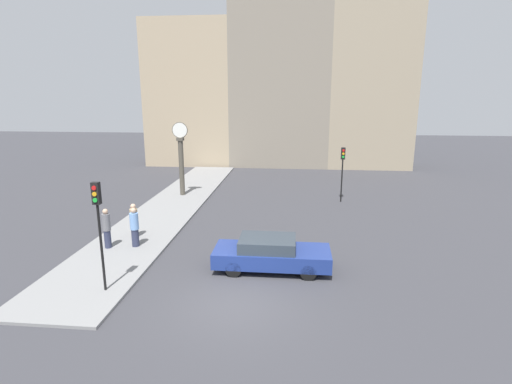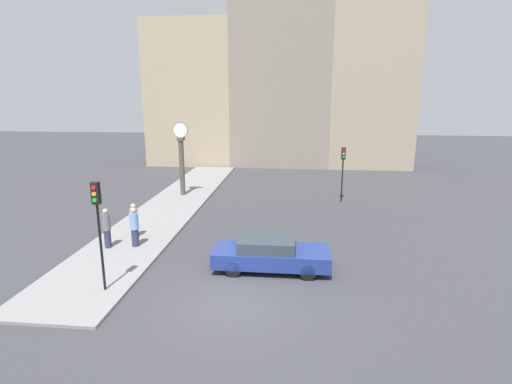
# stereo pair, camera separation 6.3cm
# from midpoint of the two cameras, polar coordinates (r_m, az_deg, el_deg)

# --- Properties ---
(ground_plane) EXTENTS (120.00, 120.00, 0.00)m
(ground_plane) POSITION_cam_midpoint_polar(r_m,az_deg,el_deg) (14.05, -3.06, -15.60)
(ground_plane) COLOR #38383D
(sidewalk_corner) EXTENTS (3.71, 27.07, 0.11)m
(sidewalk_corner) POSITION_cam_midpoint_polar(r_m,az_deg,el_deg) (25.78, -11.96, -1.91)
(sidewalk_corner) COLOR gray
(sidewalk_corner) RESTS_ON ground_plane
(building_row) EXTENTS (25.47, 5.00, 19.87)m
(building_row) POSITION_cam_midpoint_polar(r_m,az_deg,el_deg) (40.05, 3.45, 15.99)
(building_row) COLOR tan
(building_row) RESTS_ON ground_plane
(sedan_car) EXTENTS (4.65, 1.83, 1.34)m
(sedan_car) POSITION_cam_midpoint_polar(r_m,az_deg,el_deg) (16.20, 2.03, -8.75)
(sedan_car) COLOR navy
(sedan_car) RESTS_ON ground_plane
(traffic_light_near) EXTENTS (0.26, 0.24, 3.93)m
(traffic_light_near) POSITION_cam_midpoint_polar(r_m,az_deg,el_deg) (14.62, -21.73, -3.00)
(traffic_light_near) COLOR black
(traffic_light_near) RESTS_ON sidewalk_corner
(traffic_light_far) EXTENTS (0.26, 0.24, 3.58)m
(traffic_light_far) POSITION_cam_midpoint_polar(r_m,az_deg,el_deg) (26.41, 12.21, 4.06)
(traffic_light_far) COLOR black
(traffic_light_far) RESTS_ON ground_plane
(street_clock) EXTENTS (1.06, 0.44, 4.99)m
(street_clock) POSITION_cam_midpoint_polar(r_m,az_deg,el_deg) (27.72, -10.71, 4.57)
(street_clock) COLOR #4C473D
(street_clock) RESTS_ON sidewalk_corner
(pedestrian_blue_stripe) EXTENTS (0.39, 0.39, 1.82)m
(pedestrian_blue_stripe) POSITION_cam_midpoint_polar(r_m,az_deg,el_deg) (19.02, -17.05, -4.83)
(pedestrian_blue_stripe) COLOR #2D334C
(pedestrian_blue_stripe) RESTS_ON sidewalk_corner
(pedestrian_tan_coat) EXTENTS (0.36, 0.36, 1.68)m
(pedestrian_tan_coat) POSITION_cam_midpoint_polar(r_m,az_deg,el_deg) (20.26, -17.11, -3.90)
(pedestrian_tan_coat) COLOR #2D334C
(pedestrian_tan_coat) RESTS_ON sidewalk_corner
(pedestrian_grey_jacket) EXTENTS (0.36, 0.36, 1.83)m
(pedestrian_grey_jacket) POSITION_cam_midpoint_polar(r_m,az_deg,el_deg) (19.24, -20.64, -4.87)
(pedestrian_grey_jacket) COLOR #2D334C
(pedestrian_grey_jacket) RESTS_ON sidewalk_corner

